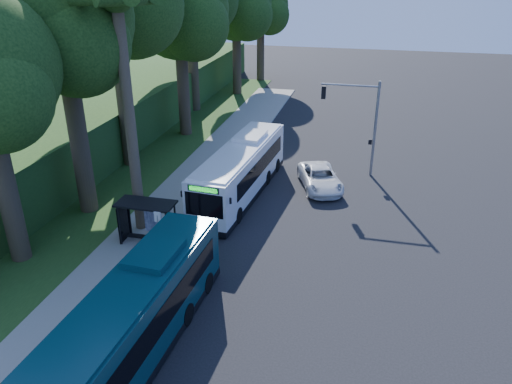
% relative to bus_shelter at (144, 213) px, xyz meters
% --- Properties ---
extents(ground, '(140.00, 140.00, 0.00)m').
position_rel_bus_shelter_xyz_m(ground, '(7.26, 2.86, -1.81)').
color(ground, black).
rests_on(ground, ground).
extents(sidewalk, '(4.50, 70.00, 0.12)m').
position_rel_bus_shelter_xyz_m(sidewalk, '(-0.04, 2.86, -1.75)').
color(sidewalk, gray).
rests_on(sidewalk, ground).
extents(red_curb, '(0.25, 30.00, 0.13)m').
position_rel_bus_shelter_xyz_m(red_curb, '(2.26, -1.14, -1.74)').
color(red_curb, maroon).
rests_on(red_curb, ground).
extents(grass_verge, '(8.00, 70.00, 0.06)m').
position_rel_bus_shelter_xyz_m(grass_verge, '(-5.74, 7.86, -1.78)').
color(grass_verge, '#234719').
rests_on(grass_verge, ground).
extents(bus_shelter, '(3.20, 1.51, 2.55)m').
position_rel_bus_shelter_xyz_m(bus_shelter, '(0.00, 0.00, 0.00)').
color(bus_shelter, black).
rests_on(bus_shelter, ground).
extents(stop_sign_pole, '(0.35, 0.06, 3.17)m').
position_rel_bus_shelter_xyz_m(stop_sign_pole, '(1.86, -2.14, 0.28)').
color(stop_sign_pole, gray).
rests_on(stop_sign_pole, ground).
extents(traffic_signal_pole, '(4.10, 0.30, 7.00)m').
position_rel_bus_shelter_xyz_m(traffic_signal_pole, '(11.04, 12.86, 2.62)').
color(traffic_signal_pole, gray).
rests_on(traffic_signal_pole, ground).
extents(palm_tree, '(4.20, 4.20, 14.40)m').
position_rel_bus_shelter_xyz_m(palm_tree, '(-0.94, 1.36, 10.57)').
color(palm_tree, '#4C3F2D').
rests_on(palm_tree, ground).
extents(hillside_backdrop, '(24.00, 60.00, 8.80)m').
position_rel_bus_shelter_xyz_m(hillside_backdrop, '(-19.04, 17.96, 0.63)').
color(hillside_backdrop, '#234719').
rests_on(hillside_backdrop, ground).
extents(tree_0, '(8.40, 8.00, 15.70)m').
position_rel_bus_shelter_xyz_m(tree_0, '(-5.14, 2.84, 9.40)').
color(tree_0, '#382B1E').
rests_on(tree_0, ground).
extents(tree_2, '(8.82, 8.40, 15.12)m').
position_rel_bus_shelter_xyz_m(tree_2, '(-4.64, 18.84, 8.67)').
color(tree_2, '#382B1E').
rests_on(tree_2, ground).
extents(tree_4, '(8.40, 8.00, 14.14)m').
position_rel_bus_shelter_xyz_m(tree_4, '(-4.14, 34.84, 7.92)').
color(tree_4, '#382B1E').
rests_on(tree_4, ground).
extents(tree_5, '(7.35, 7.00, 12.86)m').
position_rel_bus_shelter_xyz_m(tree_5, '(-3.16, 42.84, 7.16)').
color(tree_5, '#382B1E').
rests_on(tree_5, ground).
extents(white_bus, '(3.58, 12.46, 3.67)m').
position_rel_bus_shelter_xyz_m(white_bus, '(3.56, 7.51, -0.02)').
color(white_bus, white).
rests_on(white_bus, ground).
extents(teal_bus, '(3.16, 12.32, 3.64)m').
position_rel_bus_shelter_xyz_m(teal_bus, '(3.46, -8.11, -0.03)').
color(teal_bus, '#0A323B').
rests_on(teal_bus, ground).
extents(pickup, '(4.06, 5.80, 1.47)m').
position_rel_bus_shelter_xyz_m(pickup, '(8.65, 9.75, -1.07)').
color(pickup, silver).
rests_on(pickup, ground).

